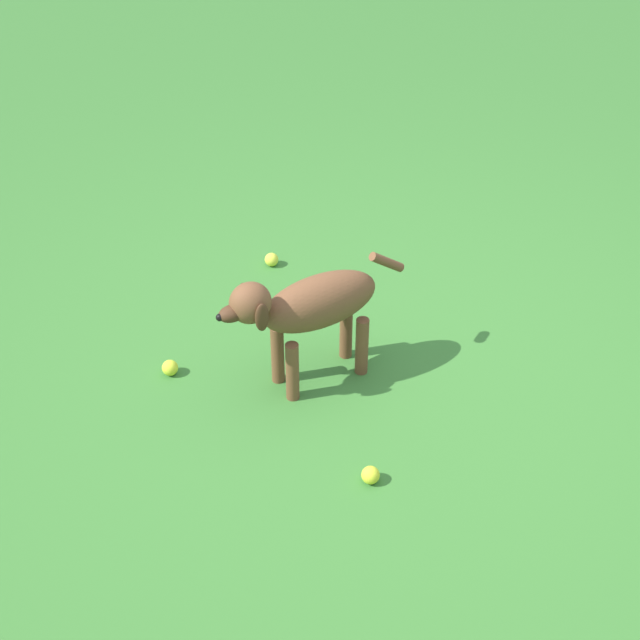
{
  "coord_description": "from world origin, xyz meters",
  "views": [
    {
      "loc": [
        2.57,
        1.0,
        2.36
      ],
      "look_at": [
        0.08,
        -0.24,
        0.28
      ],
      "focal_mm": 50.14,
      "sensor_mm": 36.0,
      "label": 1
    }
  ],
  "objects_px": {
    "tennis_ball_1": "(370,475)",
    "tennis_ball_2": "(170,368)",
    "dog": "(309,307)",
    "tennis_ball_0": "(272,260)"
  },
  "relations": [
    {
      "from": "tennis_ball_0",
      "to": "tennis_ball_2",
      "type": "xyz_separation_m",
      "value": [
        0.9,
        0.02,
        0.0
      ]
    },
    {
      "from": "dog",
      "to": "tennis_ball_2",
      "type": "distance_m",
      "value": 0.66
    },
    {
      "from": "dog",
      "to": "tennis_ball_1",
      "type": "xyz_separation_m",
      "value": [
        0.4,
        0.45,
        -0.33
      ]
    },
    {
      "from": "dog",
      "to": "tennis_ball_1",
      "type": "bearing_deg",
      "value": 81.43
    },
    {
      "from": "tennis_ball_1",
      "to": "tennis_ball_2",
      "type": "distance_m",
      "value": 0.99
    },
    {
      "from": "dog",
      "to": "tennis_ball_2",
      "type": "bearing_deg",
      "value": -33.37
    },
    {
      "from": "tennis_ball_1",
      "to": "tennis_ball_2",
      "type": "height_order",
      "value": "same"
    },
    {
      "from": "tennis_ball_0",
      "to": "tennis_ball_2",
      "type": "bearing_deg",
      "value": 1.52
    },
    {
      "from": "dog",
      "to": "tennis_ball_0",
      "type": "distance_m",
      "value": 0.93
    },
    {
      "from": "tennis_ball_1",
      "to": "tennis_ball_2",
      "type": "bearing_deg",
      "value": -100.47
    }
  ]
}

